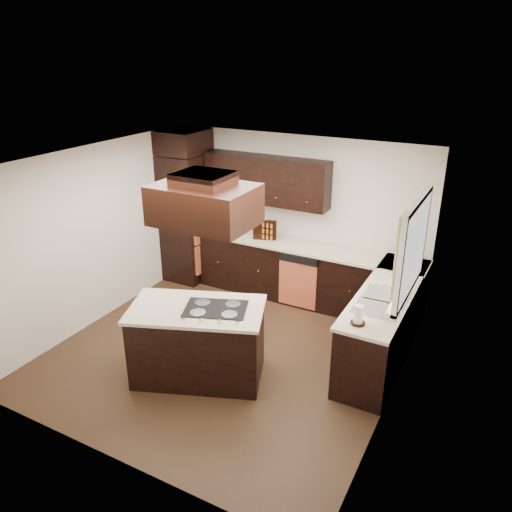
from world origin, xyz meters
name	(u,v)px	position (x,y,z in m)	size (l,w,h in m)	color
floor	(228,352)	(0.00, 0.00, -0.01)	(4.20, 4.20, 0.02)	#4F341F
ceiling	(223,161)	(0.00, 0.00, 2.51)	(4.20, 4.20, 0.02)	white
wall_back	(296,216)	(0.00, 2.11, 1.25)	(4.20, 0.02, 2.50)	silver
wall_front	(100,350)	(0.00, -2.11, 1.25)	(4.20, 0.02, 2.50)	silver
wall_left	(96,235)	(-2.11, 0.00, 1.25)	(0.02, 4.20, 2.50)	silver
wall_right	(401,303)	(2.11, 0.00, 1.25)	(0.02, 4.20, 2.50)	silver
oven_column	(188,218)	(-1.78, 1.71, 1.06)	(0.65, 0.75, 2.12)	black
wall_oven_face	(205,217)	(-1.43, 1.71, 1.12)	(0.05, 0.62, 0.78)	#DA633E
base_cabinets_back	(288,271)	(0.03, 1.80, 0.44)	(2.93, 0.60, 0.88)	black
base_cabinets_right	(385,324)	(1.80, 0.90, 0.44)	(0.60, 2.40, 0.88)	black
countertop_back	(289,244)	(0.03, 1.79, 0.90)	(2.93, 0.63, 0.04)	beige
countertop_right	(388,291)	(1.79, 0.90, 0.90)	(0.63, 2.40, 0.04)	beige
upper_cabinets	(266,180)	(-0.43, 1.93, 1.81)	(2.00, 0.34, 0.72)	black
dishwasher_front	(298,284)	(0.33, 1.50, 0.40)	(0.60, 0.05, 0.72)	#DA633E
window_frame	(413,248)	(2.07, 0.55, 1.65)	(0.06, 1.32, 1.12)	white
window_pane	(415,249)	(2.10, 0.55, 1.65)	(0.00, 1.20, 1.00)	white
curtain_left	(399,256)	(2.01, 0.13, 1.70)	(0.02, 0.34, 0.90)	#FCF0C5
curtain_right	(416,231)	(2.01, 0.97, 1.70)	(0.02, 0.34, 0.90)	#FCF0C5
sink_rim	(382,302)	(1.80, 0.55, 0.92)	(0.52, 0.84, 0.01)	silver
island	(198,344)	(-0.04, -0.59, 0.44)	(1.49, 0.81, 0.88)	black
island_top	(196,309)	(-0.04, -0.59, 0.90)	(1.54, 0.86, 0.04)	beige
cooktop	(216,309)	(0.17, -0.51, 0.93)	(0.70, 0.47, 0.01)	black
range_hood	(204,205)	(0.10, -0.55, 2.16)	(1.05, 0.72, 0.42)	black
hood_duct	(203,179)	(0.10, -0.55, 2.44)	(0.55, 0.50, 0.13)	black
blender_base	(221,228)	(-1.15, 1.73, 0.97)	(0.15, 0.15, 0.10)	silver
blender_pitcher	(220,218)	(-1.15, 1.73, 1.15)	(0.13, 0.13, 0.26)	silver
spice_rack	(265,230)	(-0.36, 1.75, 1.07)	(0.36, 0.09, 0.30)	black
mixing_bowl	(219,228)	(-1.19, 1.76, 0.96)	(0.30, 0.30, 0.07)	white
soap_bottle	(393,280)	(1.81, 1.03, 1.00)	(0.07, 0.08, 0.16)	white
paper_towel	(358,315)	(1.70, -0.07, 1.03)	(0.10, 0.10, 0.22)	white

